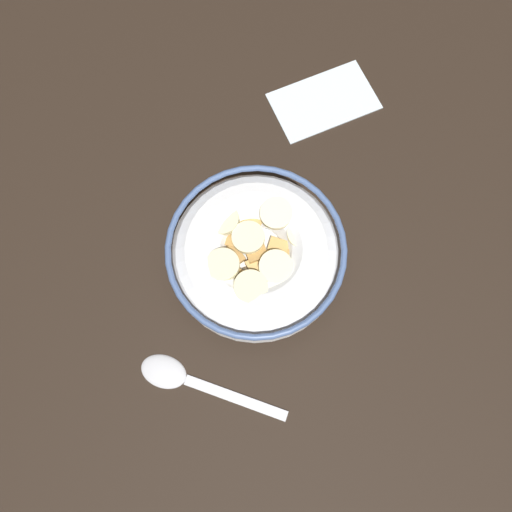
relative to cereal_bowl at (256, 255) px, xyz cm
name	(u,v)px	position (x,y,z in cm)	size (l,w,h in cm)	color
ground_plane	(256,266)	(0.00, -0.01, -4.24)	(125.50, 125.50, 2.00)	black
cereal_bowl	(256,255)	(0.00, 0.00, 0.00)	(17.07, 17.07, 6.07)	white
spoon	(181,378)	(9.27, 10.10, -2.89)	(14.17, 9.20, 0.80)	silver
folded_napkin	(324,101)	(-11.16, -17.83, -3.09)	(11.78, 7.07, 0.30)	silver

